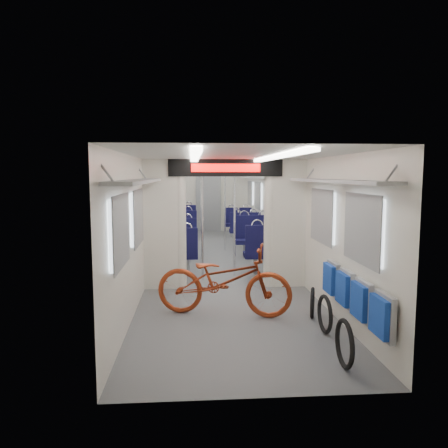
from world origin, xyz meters
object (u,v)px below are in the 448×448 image
Objects in this scene: stanchion_near_left at (202,221)px; stanchion_far_right at (225,208)px; seat_bay_near_right at (260,240)px; seat_bay_far_left at (181,223)px; seat_bay_near_left at (177,242)px; bike_hoop_c at (312,304)px; bike_hoop_a at (344,346)px; stanchion_far_left at (201,209)px; stanchion_near_right at (235,219)px; bicycle at (224,280)px; flip_bench at (353,295)px; seat_bay_far_right at (242,224)px; bike_hoop_b at (325,316)px.

stanchion_near_left is 3.36m from stanchion_far_right.
seat_bay_near_right is at bearing -71.61° from stanchion_far_right.
seat_bay_far_left is at bearing 125.26° from stanchion_far_right.
bike_hoop_c is at bearing -60.83° from seat_bay_near_left.
bike_hoop_a is 7.24m from stanchion_far_left.
bicycle is at bearing -99.17° from stanchion_near_right.
seat_bay_far_left is at bearing 106.77° from stanchion_far_left.
stanchion_near_right is at bearing 99.82° from bike_hoop_a.
bike_hoop_a is 0.26× the size of seat_bay_near_left.
flip_bench is 0.92× the size of seat_bay_far_left.
seat_bay_far_left is at bearing 102.13° from bike_hoop_a.
bike_hoop_c is 0.23× the size of seat_bay_far_right.
stanchion_far_right is (-0.81, 6.25, 0.92)m from bike_hoop_b.
stanchion_near_left is (-1.50, 2.35, 0.95)m from bike_hoop_c.
flip_bench is 0.90× the size of stanchion_near_left.
seat_bay_far_left is 4.87m from stanchion_near_right.
seat_bay_near_left is at bearing 119.17° from bike_hoop_c.
stanchion_far_right is at bearing 98.26° from bike_hoop_c.
stanchion_far_right is (-0.65, 1.95, 0.59)m from seat_bay_near_right.
bike_hoop_b is 6.28m from stanchion_far_left.
bike_hoop_c is 0.20× the size of seat_bay_far_left.
stanchion_near_left is at bearing -152.93° from stanchion_near_right.
bike_hoop_a is 0.24× the size of seat_bay_near_right.
seat_bay_far_right is 1.97m from stanchion_far_right.
seat_bay_near_right is at bearing -3.30° from bicycle.
flip_bench is 4.58m from seat_bay_near_right.
seat_bay_near_right reaches higher than bicycle.
stanchion_far_right reaches higher than seat_bay_far_left.
bike_hoop_c is 0.19× the size of stanchion_near_left.
bicycle is at bearing -83.29° from stanchion_near_left.
seat_bay_far_left is (-2.04, 7.37, 0.37)m from bike_hoop_c.
bike_hoop_c is (0.11, 1.62, -0.04)m from bike_hoop_a.
flip_bench is 6.56m from stanchion_far_left.
bike_hoop_b is 0.60m from bike_hoop_c.
seat_bay_far_left is at bearing 104.21° from stanchion_near_right.
stanchion_near_right is at bearing -124.06° from seat_bay_near_right.
bike_hoop_a is at bearing -89.34° from seat_bay_near_right.
flip_bench is 4.11× the size of bike_hoop_b.
bike_hoop_a is 1.62m from bike_hoop_c.
bike_hoop_a is 7.35m from stanchion_far_right.
bike_hoop_a is 1.19× the size of bike_hoop_c.
flip_bench is 3.71m from stanchion_near_left.
stanchion_near_left is at bearing 20.69° from bicycle.
stanchion_far_left is 1.00× the size of stanchion_far_right.
bike_hoop_a is at bearing -95.74° from bike_hoop_b.
stanchion_near_right is at bearing -39.36° from seat_bay_near_left.
flip_bench is 6.63m from stanchion_far_right.
stanchion_near_right reaches higher than bike_hoop_c.
stanchion_near_right is at bearing -77.63° from stanchion_far_left.
stanchion_near_left reaches higher than bike_hoop_b.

